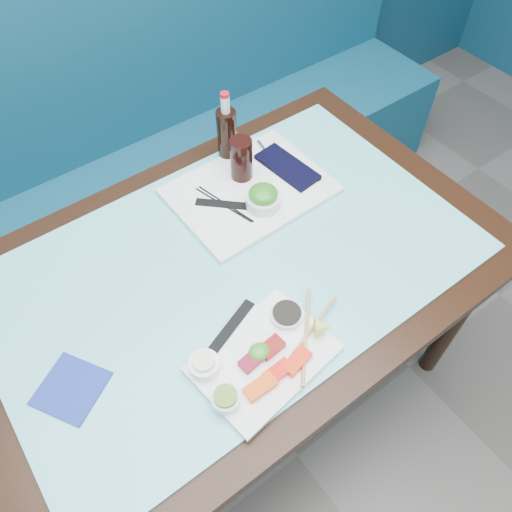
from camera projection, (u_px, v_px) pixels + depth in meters
booth_bench at (118, 183)px, 2.00m from camera, size 3.00×0.56×1.17m
dining_table at (235, 283)px, 1.36m from camera, size 1.40×0.90×0.75m
glass_top at (234, 264)px, 1.29m from camera, size 1.22×0.76×0.01m
sashimi_plate at (264, 358)px, 1.12m from camera, size 0.33×0.25×0.02m
salmon_left at (260, 387)px, 1.06m from camera, size 0.07×0.03×0.02m
salmon_mid at (277, 372)px, 1.08m from camera, size 0.07×0.04×0.02m
salmon_right at (297, 361)px, 1.09m from camera, size 0.08×0.05×0.02m
tuna_left at (251, 361)px, 1.09m from camera, size 0.06×0.04×0.02m
tuna_right at (271, 347)px, 1.11m from camera, size 0.06×0.04×0.02m
seaweed_garnish at (259, 352)px, 1.10m from camera, size 0.05×0.05×0.03m
ramekin_wasabi at (226, 399)px, 1.04m from camera, size 0.07×0.07×0.03m
wasabi_fill at (225, 396)px, 1.02m from camera, size 0.05×0.05×0.01m
ramekin_ginger at (204, 365)px, 1.08m from camera, size 0.09×0.09×0.03m
ginger_fill at (204, 361)px, 1.07m from camera, size 0.05×0.05×0.01m
soy_dish at (287, 315)px, 1.16m from camera, size 0.08×0.08×0.02m
soy_fill at (287, 313)px, 1.16m from camera, size 0.08×0.08×0.01m
lemon_wedge at (323, 327)px, 1.13m from camera, size 0.06×0.06×0.05m
chopstick_sleeve at (231, 326)px, 1.15m from camera, size 0.16×0.08×0.00m
wooden_chopstick_a at (306, 335)px, 1.14m from camera, size 0.18×0.19×0.01m
wooden_chopstick_b at (309, 332)px, 1.14m from camera, size 0.23×0.08×0.01m
serving_tray at (250, 190)px, 1.43m from camera, size 0.44×0.34×0.02m
paper_placemat at (250, 188)px, 1.42m from camera, size 0.41×0.32×0.00m
seaweed_bowl at (263, 201)px, 1.37m from camera, size 0.12×0.12×0.04m
seaweed_salad at (263, 194)px, 1.35m from camera, size 0.11×0.11×0.04m
cola_glass at (241, 159)px, 1.40m from camera, size 0.07×0.07×0.13m
navy_pouch at (287, 167)px, 1.47m from camera, size 0.11×0.21×0.02m
fork at (264, 149)px, 1.52m from camera, size 0.03×0.08×0.01m
black_chopstick_a at (223, 205)px, 1.38m from camera, size 0.06×0.20×0.01m
black_chopstick_b at (226, 204)px, 1.38m from camera, size 0.05×0.20×0.01m
tray_sleeve at (224, 205)px, 1.38m from camera, size 0.14×0.13×0.00m
cola_bottle_body at (227, 135)px, 1.46m from camera, size 0.07×0.07×0.17m
cola_bottle_neck at (225, 104)px, 1.37m from camera, size 0.03×0.03×0.05m
cola_bottle_cap at (225, 95)px, 1.35m from camera, size 0.03×0.03×0.01m
blue_napkin at (71, 388)px, 1.08m from camera, size 0.18×0.18×0.01m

